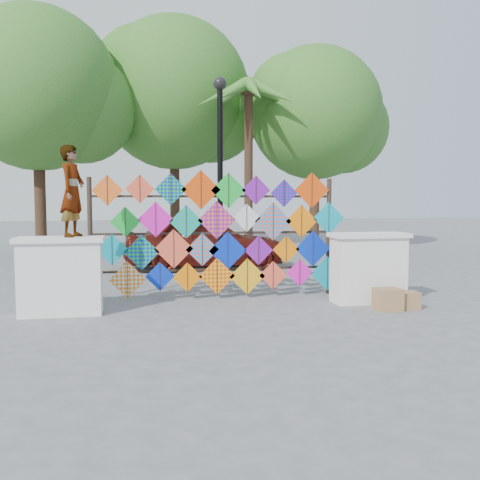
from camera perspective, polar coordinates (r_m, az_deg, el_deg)
The scene contains 13 objects.
ground at distance 9.60m, azimuth -1.99°, elevation -7.02°, with size 80.00×80.00×0.00m, color gray.
parapet_left at distance 9.25m, azimuth -18.58°, elevation -3.59°, with size 1.40×0.65×1.28m.
parapet_right at distance 10.08m, azimuth 13.53°, elevation -2.84°, with size 1.40×0.65×1.28m.
kite_rack at distance 10.17m, azimuth -2.05°, elevation 0.53°, with size 4.93×0.24×2.45m.
tree_west at distance 18.87m, azimuth -20.51°, elevation 14.75°, with size 5.85×5.20×8.01m.
tree_mid at distance 20.75m, azimuth -6.76°, elevation 15.12°, with size 6.30×5.60×8.61m.
tree_east at distance 20.17m, azimuth 8.26°, elevation 13.15°, with size 5.40×4.80×7.42m.
palm_tree at distance 17.94m, azimuth 0.93°, elevation 14.19°, with size 3.62×3.62×5.83m.
vendor_woman at distance 9.14m, azimuth -17.46°, elevation 5.00°, with size 0.55×0.36×1.49m, color #99999E.
sedan at distance 14.61m, azimuth -3.86°, elevation -0.17°, with size 1.75×4.34×1.48m, color #57150E.
lamppost at distance 11.46m, azimuth -2.14°, elevation 8.36°, with size 0.28×0.28×4.46m.
cardboard_box_near at distance 9.51m, azimuth 15.48°, elevation -6.13°, with size 0.42×0.38×0.38m, color #9C7C4B.
cardboard_box_far at distance 9.76m, azimuth 17.44°, elevation -6.15°, with size 0.35×0.32×0.30m, color #9C7C4B.
Camera 1 is at (-1.49, -9.29, 1.90)m, focal length 40.00 mm.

